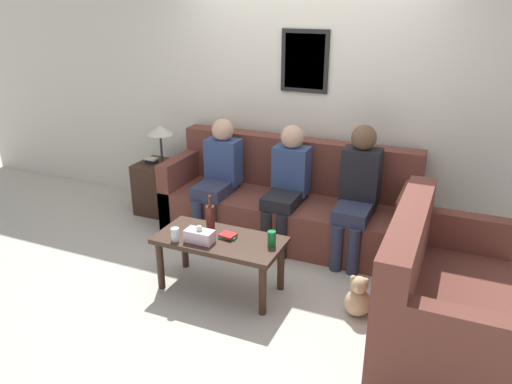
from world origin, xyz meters
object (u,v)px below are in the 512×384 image
(person_right, at_px, (357,189))
(couch_side, at_px, (438,301))
(drinking_glass, at_px, (175,234))
(couch_main, at_px, (288,205))
(teddy_bear, at_px, (358,298))
(wine_bottle, at_px, (210,217))
(person_middle, at_px, (287,181))
(coffee_table, at_px, (220,246))
(person_left, at_px, (218,172))

(person_right, bearing_deg, couch_side, -50.98)
(couch_side, distance_m, drinking_glass, 2.02)
(couch_side, xyz_separation_m, drinking_glass, (-2.01, -0.17, 0.19))
(couch_main, bearing_deg, teddy_bear, -47.80)
(couch_side, relative_size, teddy_bear, 4.53)
(couch_side, distance_m, teddy_bear, 0.61)
(wine_bottle, relative_size, person_middle, 0.27)
(couch_main, distance_m, drinking_glass, 1.44)
(coffee_table, bearing_deg, person_right, 48.94)
(wine_bottle, xyz_separation_m, teddy_bear, (1.27, -0.01, -0.45))
(person_left, bearing_deg, coffee_table, -62.08)
(coffee_table, relative_size, person_left, 0.90)
(couch_main, relative_size, person_right, 2.00)
(wine_bottle, xyz_separation_m, drinking_glass, (-0.17, -0.28, -0.06))
(couch_side, height_order, drinking_glass, couch_side)
(couch_main, xyz_separation_m, person_middle, (0.04, -0.14, 0.31))
(couch_main, relative_size, coffee_table, 2.38)
(coffee_table, xyz_separation_m, person_middle, (0.20, 1.02, 0.24))
(person_left, bearing_deg, drinking_glass, -79.18)
(wine_bottle, distance_m, drinking_glass, 0.33)
(couch_side, bearing_deg, couch_main, 52.77)
(couch_main, bearing_deg, wine_bottle, -105.45)
(couch_main, bearing_deg, person_right, -12.30)
(coffee_table, relative_size, wine_bottle, 3.34)
(couch_main, relative_size, teddy_bear, 7.47)
(couch_main, xyz_separation_m, person_left, (-0.69, -0.17, 0.30))
(wine_bottle, distance_m, person_middle, 0.98)
(drinking_glass, xyz_separation_m, person_left, (-0.23, 1.18, 0.11))
(person_right, relative_size, teddy_bear, 3.73)
(person_left, height_order, teddy_bear, person_left)
(person_middle, xyz_separation_m, person_right, (0.68, -0.01, 0.04))
(coffee_table, height_order, wine_bottle, wine_bottle)
(coffee_table, bearing_deg, couch_side, -0.18)
(couch_main, relative_size, couch_side, 1.65)
(wine_bottle, relative_size, teddy_bear, 0.94)
(couch_side, xyz_separation_m, person_middle, (-1.50, 1.03, 0.31))
(couch_main, height_order, wine_bottle, couch_main)
(couch_main, height_order, person_middle, person_middle)
(person_right, bearing_deg, person_left, -179.60)
(person_middle, height_order, person_right, person_right)
(drinking_glass, distance_m, person_middle, 1.31)
(wine_bottle, bearing_deg, couch_main, 74.55)
(coffee_table, distance_m, drinking_glass, 0.38)
(wine_bottle, height_order, drinking_glass, wine_bottle)
(person_middle, bearing_deg, drinking_glass, -112.71)
(couch_main, height_order, teddy_bear, couch_main)
(coffee_table, distance_m, teddy_bear, 1.16)
(couch_main, bearing_deg, couch_side, -37.23)
(couch_side, distance_m, coffee_table, 1.70)
(coffee_table, bearing_deg, drinking_glass, -149.32)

